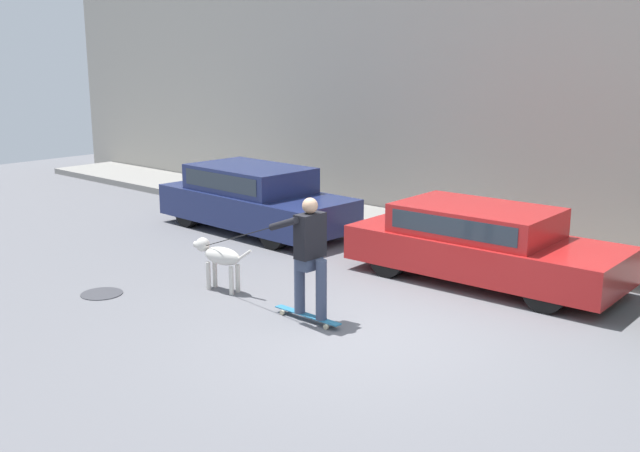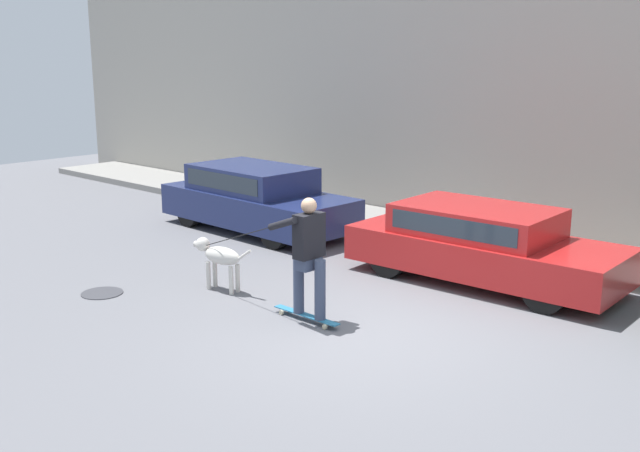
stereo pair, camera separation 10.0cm
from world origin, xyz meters
TOP-DOWN VIEW (x-y plane):
  - ground_plane at (0.00, 0.00)m, footprint 36.00×36.00m
  - back_wall at (0.00, 6.13)m, footprint 32.00×0.30m
  - sidewalk_curb at (0.00, 4.99)m, footprint 30.00×1.94m
  - parked_car_0 at (-5.26, 3.01)m, footprint 4.30×1.87m
  - parked_car_1 at (-0.06, 3.00)m, footprint 4.34×1.85m
  - dog at (-2.80, -0.05)m, footprint 1.12×0.35m
  - skateboarder at (-0.86, -0.15)m, footprint 2.80×0.61m
  - manhole_cover at (-3.98, -1.37)m, footprint 0.62×0.62m

SIDE VIEW (x-z plane):
  - ground_plane at x=0.00m, z-range 0.00..0.00m
  - manhole_cover at x=-3.98m, z-range 0.00..0.01m
  - sidewalk_curb at x=0.00m, z-range 0.00..0.16m
  - dog at x=-2.80m, z-range 0.14..0.92m
  - parked_car_1 at x=-0.06m, z-range 0.00..1.20m
  - parked_car_0 at x=-5.26m, z-range -0.01..1.30m
  - skateboarder at x=-0.86m, z-range 0.12..1.82m
  - back_wall at x=0.00m, z-range 0.00..5.29m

